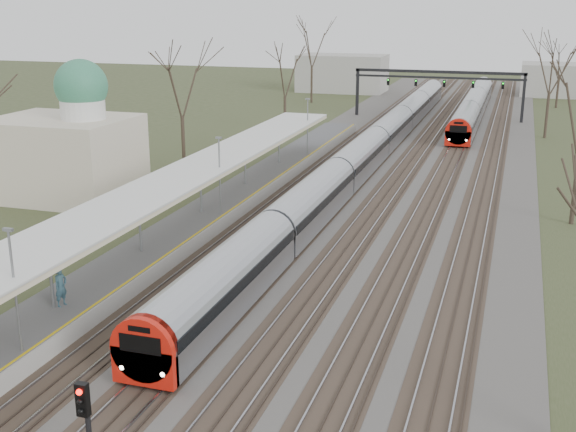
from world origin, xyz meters
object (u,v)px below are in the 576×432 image
Objects in this scene: train_near at (375,143)px; passenger at (61,287)px; train_far at (473,106)px; signal_post at (87,426)px.

train_near is 48.25× the size of passenger.
train_far is at bearing -0.83° from passenger.
passenger is (-13.28, -70.01, 0.46)m from train_far.
signal_post is at bearing -93.74° from train_far.
train_near is at bearing 91.96° from signal_post.
signal_post is (-5.25, -80.32, 1.25)m from train_far.
train_far is at bearing 86.26° from signal_post.
passenger is 13.09m from signal_post.
train_near is 51.09m from signal_post.
train_near is 30.10m from train_far.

